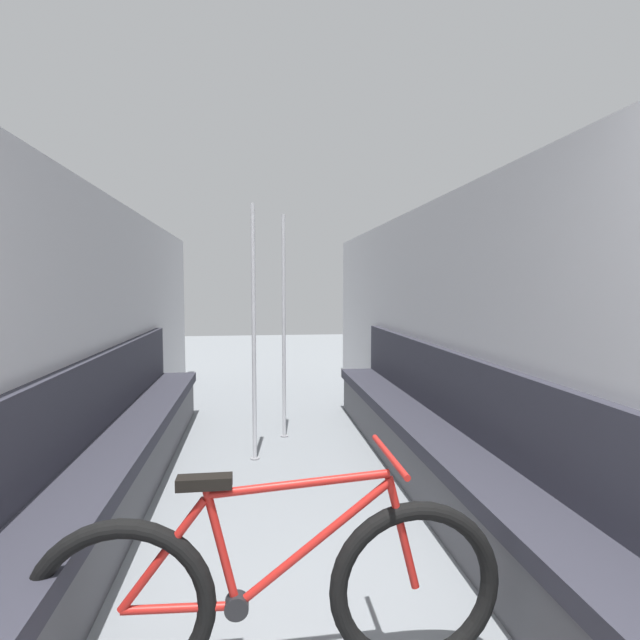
{
  "coord_description": "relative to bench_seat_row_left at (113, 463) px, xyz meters",
  "views": [
    {
      "loc": [
        -0.18,
        -0.46,
        1.52
      ],
      "look_at": [
        0.11,
        1.78,
        1.36
      ],
      "focal_mm": 28.0,
      "sensor_mm": 36.0,
      "label": 1
    }
  ],
  "objects": [
    {
      "name": "grab_pole_far",
      "position": [
        0.94,
        0.91,
        0.75
      ],
      "size": [
        0.08,
        0.08,
        2.22
      ],
      "color": "gray",
      "rests_on": "ground"
    },
    {
      "name": "bench_seat_row_right",
      "position": [
        2.26,
        0.0,
        0.0
      ],
      "size": [
        0.44,
        5.17,
        1.03
      ],
      "color": "#4C4C51",
      "rests_on": "ground"
    },
    {
      "name": "bicycle",
      "position": [
        1.01,
        -1.61,
        0.02
      ],
      "size": [
        1.79,
        0.46,
        0.88
      ],
      "rotation": [
        0.0,
        0.0,
        -0.0
      ],
      "color": "black",
      "rests_on": "ground"
    },
    {
      "name": "wall_right",
      "position": [
        2.5,
        0.2,
        0.78
      ],
      "size": [
        0.1,
        9.52,
        2.24
      ],
      "primitive_type": "cube",
      "color": "#B2B2B7",
      "rests_on": "ground"
    },
    {
      "name": "bench_seat_row_left",
      "position": [
        0.0,
        0.0,
        0.0
      ],
      "size": [
        0.44,
        5.17,
        1.03
      ],
      "color": "#4C4C51",
      "rests_on": "ground"
    },
    {
      "name": "wall_left",
      "position": [
        -0.24,
        0.2,
        0.78
      ],
      "size": [
        0.1,
        9.52,
        2.24
      ],
      "primitive_type": "cube",
      "color": "#B2B2B7",
      "rests_on": "ground"
    },
    {
      "name": "grab_pole_near",
      "position": [
        1.24,
        1.53,
        0.75
      ],
      "size": [
        0.08,
        0.08,
        2.22
      ],
      "color": "gray",
      "rests_on": "ground"
    }
  ]
}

